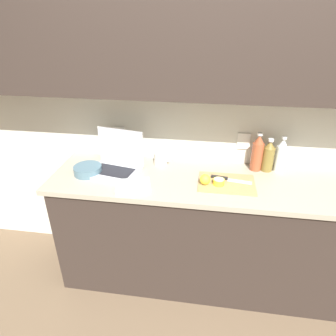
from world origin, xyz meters
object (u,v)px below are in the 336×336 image
Objects in this scene: bottle_water_clear at (257,153)px; measuring_cup at (161,159)px; laptop at (117,162)px; lemon_whole_beside at (205,179)px; cutting_board at (227,183)px; bottle_oil_tall at (268,156)px; bowl_white at (88,170)px; knife at (224,178)px; bottle_green_soda at (281,156)px; lemon_half_cut at (219,182)px.

bottle_water_clear is 0.69m from measuring_cup.
lemon_whole_beside is at bearing 0.50° from laptop.
lemon_whole_beside is at bearing -141.74° from bottle_water_clear.
laptop reaches higher than cutting_board.
bottle_water_clear reaches higher than lemon_whole_beside.
bottle_oil_tall is 1.25× the size of bowl_white.
bottle_oil_tall reaches higher than bowl_white.
bowl_white is (-0.94, -0.04, 0.01)m from knife.
laptop is at bearing -174.48° from knife.
cutting_board is 1.37× the size of knife.
knife is 0.97× the size of bottle_water_clear.
bottle_water_clear is at bearing 20.25° from laptop.
laptop is 1.48× the size of bottle_green_soda.
cutting_board is 0.52m from measuring_cup.
bottle_water_clear is at bearing -180.00° from bottle_green_soda.
laptop reaches higher than bottle_green_soda.
cutting_board is 4.93× the size of lemon_half_cut.
lemon_half_cut is 0.38m from bottle_water_clear.
laptop reaches higher than bowl_white.
laptop is at bearing -171.61° from bottle_oil_tall.
bottle_oil_tall is (0.34, 0.27, 0.08)m from lemon_half_cut.
lemon_whole_beside is at bearing -164.71° from cutting_board.
knife is (0.76, -0.04, -0.05)m from laptop.
cutting_board is 0.45m from bottle_green_soda.
bottle_green_soda reaches higher than knife.
lemon_half_cut is at bearing 5.49° from lemon_whole_beside.
cutting_board is 5.24× the size of lemon_whole_beside.
laptop reaches higher than lemon_half_cut.
laptop reaches higher than bottle_oil_tall.
lemon_half_cut is 0.39× the size of bowl_white.
bowl_white reaches higher than knife.
knife is 3.60× the size of lemon_half_cut.
lemon_whole_beside is 0.51m from bottle_oil_tall.
measuring_cup is at bearing -178.08° from bottle_water_clear.
bottle_oil_tall reaches higher than knife.
cutting_board is at bearing 15.29° from lemon_whole_beside.
bottle_oil_tall is at bearing 39.68° from cutting_board.
bottle_oil_tall is at bearing 1.72° from measuring_cup.
bowl_white is (-0.48, -0.21, -0.02)m from measuring_cup.
bowl_white is (-0.95, -0.00, 0.02)m from cutting_board.
cutting_board is at bearing -131.25° from bottle_water_clear.
knife is at bearing 62.49° from lemon_half_cut.
lemon_whole_beside is at bearing -139.11° from knife.
bowl_white is (-0.18, -0.08, -0.04)m from laptop.
knife is at bearing 32.44° from lemon_whole_beside.
bottle_oil_tall is at bearing 32.82° from lemon_whole_beside.
lemon_half_cut is 1.06× the size of lemon_whole_beside.
lemon_half_cut is 0.29× the size of bottle_green_soda.
bottle_green_soda is at bearing 1.55° from measuring_cup.
bowl_white is at bearing 178.18° from lemon_half_cut.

